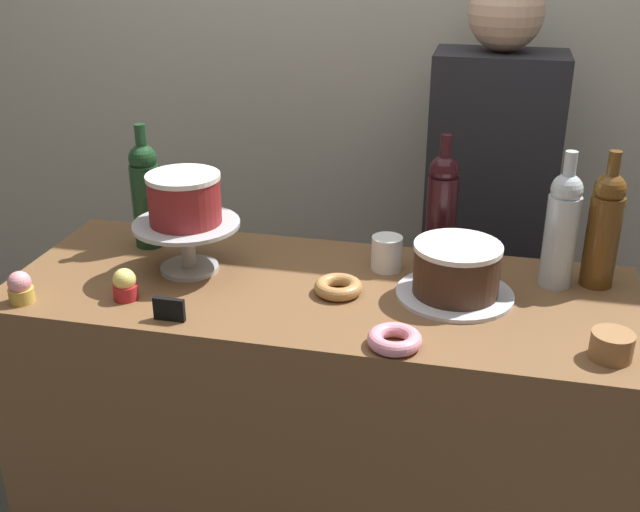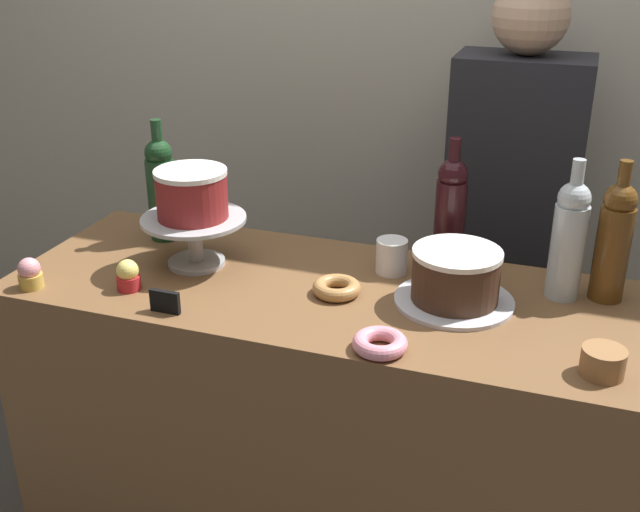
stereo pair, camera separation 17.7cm
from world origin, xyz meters
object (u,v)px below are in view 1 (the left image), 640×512
price_sign_chalkboard (169,309)px  barista_figure (485,243)px  wine_bottle_dark_red (442,206)px  cupcake_strawberry (20,288)px  cookie_stack (612,346)px  chocolate_round_cake (457,269)px  wine_bottle_clear (562,228)px  white_layer_cake (184,198)px  cake_stand_pedestal (187,237)px  cupcake_lemon (125,285)px  donut_maple (338,287)px  coffee_cup_ceramic (387,253)px  wine_bottle_amber (604,228)px  wine_bottle_green (146,193)px  donut_pink (394,339)px

price_sign_chalkboard → barista_figure: barista_figure is taller
wine_bottle_dark_red → cupcake_strawberry: wine_bottle_dark_red is taller
cookie_stack → chocolate_round_cake: bearing=147.5°
chocolate_round_cake → wine_bottle_clear: wine_bottle_clear is taller
white_layer_cake → price_sign_chalkboard: size_ratio=2.51×
cake_stand_pedestal → price_sign_chalkboard: bearing=-77.7°
chocolate_round_cake → cupcake_lemon: 0.75m
chocolate_round_cake → cupcake_lemon: bearing=-166.0°
cake_stand_pedestal → cupcake_lemon: cake_stand_pedestal is taller
white_layer_cake → chocolate_round_cake: (0.65, 0.00, -0.12)m
white_layer_cake → donut_maple: white_layer_cake is taller
barista_figure → coffee_cup_ceramic: bearing=-117.0°
wine_bottle_amber → wine_bottle_clear: 0.10m
cookie_stack → price_sign_chalkboard: cookie_stack is taller
cake_stand_pedestal → cupcake_lemon: bearing=-115.0°
wine_bottle_green → cupcake_lemon: size_ratio=4.38×
wine_bottle_dark_red → barista_figure: barista_figure is taller
donut_pink → price_sign_chalkboard: 0.49m
cake_stand_pedestal → wine_bottle_green: 0.21m
chocolate_round_cake → wine_bottle_dark_red: 0.22m
cake_stand_pedestal → donut_pink: 0.60m
chocolate_round_cake → wine_bottle_clear: 0.26m
donut_maple → barista_figure: 0.70m
wine_bottle_amber → donut_maple: bearing=-162.5°
wine_bottle_amber → wine_bottle_dark_red: size_ratio=1.00×
chocolate_round_cake → barista_figure: bearing=84.2°
chocolate_round_cake → cookie_stack: bearing=-32.5°
cupcake_strawberry → donut_maple: bearing=16.4°
cupcake_lemon → cake_stand_pedestal: bearing=65.0°
cake_stand_pedestal → price_sign_chalkboard: (0.05, -0.25, -0.06)m
donut_pink → price_sign_chalkboard: bearing=179.9°
cupcake_lemon → cupcake_strawberry: (-0.22, -0.07, 0.00)m
donut_maple → price_sign_chalkboard: (-0.33, -0.21, 0.01)m
wine_bottle_clear → chocolate_round_cake: bearing=-153.0°
donut_pink → chocolate_round_cake: bearing=67.9°
wine_bottle_dark_red → coffee_cup_ceramic: size_ratio=3.83×
white_layer_cake → cupcake_lemon: white_layer_cake is taller
chocolate_round_cake → donut_maple: 0.27m
chocolate_round_cake → coffee_cup_ceramic: size_ratio=2.34×
wine_bottle_amber → donut_maple: size_ratio=2.91×
cupcake_strawberry → cookie_stack: cupcake_strawberry is taller
wine_bottle_amber → cupcake_lemon: bearing=-163.1°
cupcake_strawberry → coffee_cup_ceramic: size_ratio=0.87×
white_layer_cake → wine_bottle_amber: wine_bottle_amber is taller
cookie_stack → wine_bottle_amber: bearing=89.5°
wine_bottle_dark_red → donut_maple: (-0.21, -0.25, -0.13)m
wine_bottle_clear → wine_bottle_green: 1.03m
wine_bottle_dark_red → barista_figure: size_ratio=0.20×
donut_maple → donut_pink: (0.16, -0.21, 0.00)m
wine_bottle_dark_red → donut_maple: wine_bottle_dark_red is taller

